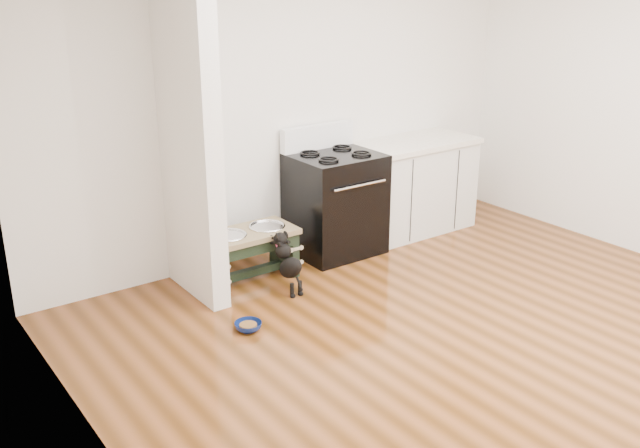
{
  "coord_description": "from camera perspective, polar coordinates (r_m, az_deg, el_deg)",
  "views": [
    {
      "loc": [
        -3.46,
        -2.74,
        2.48
      ],
      "look_at": [
        -0.27,
        1.67,
        0.52
      ],
      "focal_mm": 40.0,
      "sensor_mm": 36.0,
      "label": 1
    }
  ],
  "objects": [
    {
      "name": "partition_wall",
      "position": [
        5.47,
        -10.47,
        7.58
      ],
      "size": [
        0.15,
        0.8,
        2.7
      ],
      "primitive_type": "cube",
      "color": "silver",
      "rests_on": "ground"
    },
    {
      "name": "room_shell",
      "position": [
        4.49,
        15.62,
        8.08
      ],
      "size": [
        5.0,
        5.0,
        5.0
      ],
      "color": "silver",
      "rests_on": "ground"
    },
    {
      "name": "puppy",
      "position": [
        5.72,
        -2.61,
        -2.95
      ],
      "size": [
        0.14,
        0.41,
        0.48
      ],
      "color": "black",
      "rests_on": "ground"
    },
    {
      "name": "floor_bowl",
      "position": [
        5.24,
        -5.76,
        -8.14
      ],
      "size": [
        0.26,
        0.26,
        0.06
      ],
      "rotation": [
        0.0,
        0.0,
        -0.38
      ],
      "color": "#0C1B54",
      "rests_on": "ground"
    },
    {
      "name": "ground",
      "position": [
        5.06,
        13.91,
        -10.16
      ],
      "size": [
        5.0,
        5.0,
        0.0
      ],
      "primitive_type": "plane",
      "color": "#48270C",
      "rests_on": "ground"
    },
    {
      "name": "cabinet_run",
      "position": [
        7.09,
        7.47,
        3.05
      ],
      "size": [
        1.24,
        0.64,
        0.91
      ],
      "color": "silver",
      "rests_on": "ground"
    },
    {
      "name": "oven_range",
      "position": [
        6.46,
        1.21,
        1.78
      ],
      "size": [
        0.76,
        0.69,
        1.14
      ],
      "color": "black",
      "rests_on": "ground"
    },
    {
      "name": "dog_feeder",
      "position": [
        5.93,
        -5.71,
        -1.74
      ],
      "size": [
        0.79,
        0.42,
        0.45
      ],
      "color": "black",
      "rests_on": "ground"
    }
  ]
}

